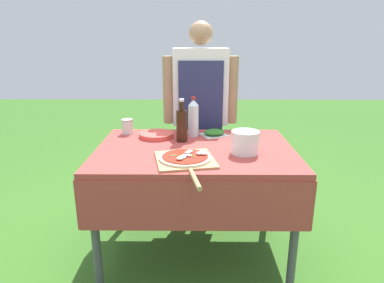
# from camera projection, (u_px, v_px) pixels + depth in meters

# --- Properties ---
(ground_plane) EXTENTS (12.00, 12.00, 0.00)m
(ground_plane) POSITION_uv_depth(u_px,v_px,m) (195.00, 253.00, 2.35)
(ground_plane) COLOR #386B23
(prep_table) EXTENTS (1.23, 0.88, 0.76)m
(prep_table) POSITION_uv_depth(u_px,v_px,m) (195.00, 162.00, 2.15)
(prep_table) COLOR #A83D38
(prep_table) RESTS_ON ground
(person_cook) EXTENTS (0.58, 0.19, 1.54)m
(person_cook) POSITION_uv_depth(u_px,v_px,m) (201.00, 106.00, 2.67)
(person_cook) COLOR #70604C
(person_cook) RESTS_ON ground
(pizza_on_peel) EXTENTS (0.37, 0.57, 0.05)m
(pizza_on_peel) POSITION_uv_depth(u_px,v_px,m) (186.00, 159.00, 1.88)
(pizza_on_peel) COLOR tan
(pizza_on_peel) RESTS_ON prep_table
(oil_bottle) EXTENTS (0.07, 0.07, 0.28)m
(oil_bottle) POSITION_uv_depth(u_px,v_px,m) (182.00, 125.00, 2.22)
(oil_bottle) COLOR black
(oil_bottle) RESTS_ON prep_table
(water_bottle) EXTENTS (0.07, 0.07, 0.28)m
(water_bottle) POSITION_uv_depth(u_px,v_px,m) (194.00, 118.00, 2.34)
(water_bottle) COLOR silver
(water_bottle) RESTS_ON prep_table
(herb_container) EXTENTS (0.22, 0.20, 0.04)m
(herb_container) POSITION_uv_depth(u_px,v_px,m) (215.00, 133.00, 2.38)
(herb_container) COLOR silver
(herb_container) RESTS_ON prep_table
(mixing_tub) EXTENTS (0.17, 0.17, 0.13)m
(mixing_tub) POSITION_uv_depth(u_px,v_px,m) (246.00, 142.00, 2.00)
(mixing_tub) COLOR silver
(mixing_tub) RESTS_ON prep_table
(plate_stack) EXTENTS (0.24, 0.24, 0.03)m
(plate_stack) POSITION_uv_depth(u_px,v_px,m) (157.00, 135.00, 2.34)
(plate_stack) COLOR #DB4C42
(plate_stack) RESTS_ON prep_table
(sauce_jar) EXTENTS (0.08, 0.08, 0.10)m
(sauce_jar) POSITION_uv_depth(u_px,v_px,m) (128.00, 127.00, 2.42)
(sauce_jar) COLOR silver
(sauce_jar) RESTS_ON prep_table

